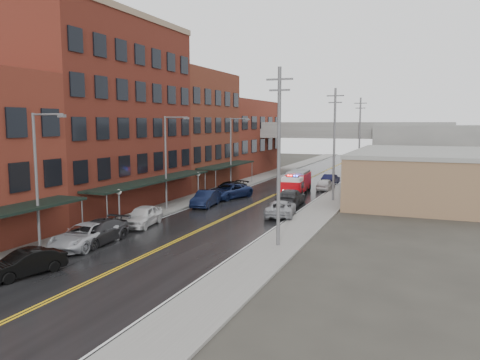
% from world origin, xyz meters
% --- Properties ---
extents(ground, '(220.00, 220.00, 0.00)m').
position_xyz_m(ground, '(0.00, 0.00, 0.00)').
color(ground, '#2D2B26').
rests_on(ground, ground).
extents(road, '(11.00, 160.00, 0.02)m').
position_xyz_m(road, '(0.00, 30.00, 0.01)').
color(road, black).
rests_on(road, ground).
extents(sidewalk_left, '(3.00, 160.00, 0.15)m').
position_xyz_m(sidewalk_left, '(-7.30, 30.00, 0.07)').
color(sidewalk_left, slate).
rests_on(sidewalk_left, ground).
extents(sidewalk_right, '(3.00, 160.00, 0.15)m').
position_xyz_m(sidewalk_right, '(7.30, 30.00, 0.07)').
color(sidewalk_right, slate).
rests_on(sidewalk_right, ground).
extents(curb_left, '(0.30, 160.00, 0.15)m').
position_xyz_m(curb_left, '(-5.65, 30.00, 0.07)').
color(curb_left, gray).
rests_on(curb_left, ground).
extents(curb_right, '(0.30, 160.00, 0.15)m').
position_xyz_m(curb_right, '(5.65, 30.00, 0.07)').
color(curb_right, gray).
rests_on(curb_right, ground).
extents(brick_building_b, '(9.00, 20.00, 18.00)m').
position_xyz_m(brick_building_b, '(-13.30, 23.00, 9.00)').
color(brick_building_b, maroon).
rests_on(brick_building_b, ground).
extents(brick_building_c, '(9.00, 15.00, 15.00)m').
position_xyz_m(brick_building_c, '(-13.30, 40.50, 7.50)').
color(brick_building_c, brown).
rests_on(brick_building_c, ground).
extents(brick_building_far, '(9.00, 20.00, 12.00)m').
position_xyz_m(brick_building_far, '(-13.30, 58.00, 6.00)').
color(brick_building_far, brown).
rests_on(brick_building_far, ground).
extents(tan_building, '(14.00, 22.00, 5.00)m').
position_xyz_m(tan_building, '(16.00, 40.00, 2.50)').
color(tan_building, '#8B6D4B').
rests_on(tan_building, ground).
extents(right_far_block, '(18.00, 30.00, 8.00)m').
position_xyz_m(right_far_block, '(18.00, 70.00, 4.00)').
color(right_far_block, slate).
rests_on(right_far_block, ground).
extents(awning_1, '(2.60, 18.00, 3.09)m').
position_xyz_m(awning_1, '(-7.49, 23.00, 2.99)').
color(awning_1, black).
rests_on(awning_1, ground).
extents(awning_2, '(2.60, 13.00, 3.09)m').
position_xyz_m(awning_2, '(-7.49, 40.50, 2.99)').
color(awning_2, black).
rests_on(awning_2, ground).
extents(globe_lamp_1, '(0.44, 0.44, 3.12)m').
position_xyz_m(globe_lamp_1, '(-6.40, 16.00, 2.31)').
color(globe_lamp_1, '#59595B').
rests_on(globe_lamp_1, ground).
extents(globe_lamp_2, '(0.44, 0.44, 3.12)m').
position_xyz_m(globe_lamp_2, '(-6.40, 30.00, 2.31)').
color(globe_lamp_2, '#59595B').
rests_on(globe_lamp_2, ground).
extents(street_lamp_0, '(2.64, 0.22, 9.00)m').
position_xyz_m(street_lamp_0, '(-6.55, 8.00, 5.19)').
color(street_lamp_0, '#59595B').
rests_on(street_lamp_0, ground).
extents(street_lamp_1, '(2.64, 0.22, 9.00)m').
position_xyz_m(street_lamp_1, '(-6.55, 24.00, 5.19)').
color(street_lamp_1, '#59595B').
rests_on(street_lamp_1, ground).
extents(street_lamp_2, '(2.64, 0.22, 9.00)m').
position_xyz_m(street_lamp_2, '(-6.55, 40.00, 5.19)').
color(street_lamp_2, '#59595B').
rests_on(street_lamp_2, ground).
extents(utility_pole_0, '(1.80, 0.24, 12.00)m').
position_xyz_m(utility_pole_0, '(7.20, 15.00, 6.31)').
color(utility_pole_0, '#59595B').
rests_on(utility_pole_0, ground).
extents(utility_pole_1, '(1.80, 0.24, 12.00)m').
position_xyz_m(utility_pole_1, '(7.20, 35.00, 6.31)').
color(utility_pole_1, '#59595B').
rests_on(utility_pole_1, ground).
extents(utility_pole_2, '(1.80, 0.24, 12.00)m').
position_xyz_m(utility_pole_2, '(7.20, 55.00, 6.31)').
color(utility_pole_2, '#59595B').
rests_on(utility_pole_2, ground).
extents(overpass, '(40.00, 10.00, 7.50)m').
position_xyz_m(overpass, '(0.00, 62.00, 5.99)').
color(overpass, slate).
rests_on(overpass, ground).
extents(fire_truck, '(3.26, 7.33, 2.63)m').
position_xyz_m(fire_truck, '(2.19, 38.75, 1.42)').
color(fire_truck, '#BA0810').
rests_on(fire_truck, ground).
extents(parked_car_left_1, '(2.67, 4.59, 1.43)m').
position_xyz_m(parked_car_left_1, '(-3.94, 4.07, 0.72)').
color(parked_car_left_1, black).
rests_on(parked_car_left_1, ground).
extents(parked_car_left_2, '(2.91, 5.77, 1.57)m').
position_xyz_m(parked_car_left_2, '(-5.00, 10.20, 0.78)').
color(parked_car_left_2, '#B2B4BA').
rests_on(parked_car_left_2, ground).
extents(parked_car_left_3, '(2.40, 5.55, 1.59)m').
position_xyz_m(parked_car_left_3, '(-4.79, 11.30, 0.80)').
color(parked_car_left_3, '#2A2A2C').
rests_on(parked_car_left_3, ground).
extents(parked_car_left_4, '(2.71, 5.10, 1.65)m').
position_xyz_m(parked_car_left_4, '(-5.00, 17.20, 0.83)').
color(parked_car_left_4, silver).
rests_on(parked_car_left_4, ground).
extents(parked_car_left_5, '(2.25, 5.06, 1.61)m').
position_xyz_m(parked_car_left_5, '(-4.16, 27.20, 0.81)').
color(parked_car_left_5, black).
rests_on(parked_car_left_5, ground).
extents(parked_car_left_6, '(4.41, 6.38, 1.62)m').
position_xyz_m(parked_car_left_6, '(-3.97, 32.79, 0.81)').
color(parked_car_left_6, '#121E46').
rests_on(parked_car_left_6, ground).
extents(parked_car_left_7, '(3.84, 5.77, 1.55)m').
position_xyz_m(parked_car_left_7, '(-4.93, 34.80, 0.78)').
color(parked_car_left_7, black).
rests_on(parked_car_left_7, ground).
extents(parked_car_right_0, '(3.33, 5.61, 1.46)m').
position_xyz_m(parked_car_right_0, '(4.34, 25.17, 0.73)').
color(parked_car_right_0, '#989AA0').
rests_on(parked_car_right_0, ground).
extents(parked_car_right_1, '(2.63, 5.83, 1.66)m').
position_xyz_m(parked_car_right_1, '(3.60, 31.12, 0.83)').
color(parked_car_right_1, '#242426').
rests_on(parked_car_right_1, ground).
extents(parked_car_right_2, '(1.84, 4.35, 1.47)m').
position_xyz_m(parked_car_right_2, '(4.79, 42.99, 0.73)').
color(parked_car_right_2, silver).
rests_on(parked_car_right_2, ground).
extents(parked_car_right_3, '(1.90, 4.45, 1.43)m').
position_xyz_m(parked_car_right_3, '(4.29, 48.95, 0.71)').
color(parked_car_right_3, black).
rests_on(parked_car_right_3, ground).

